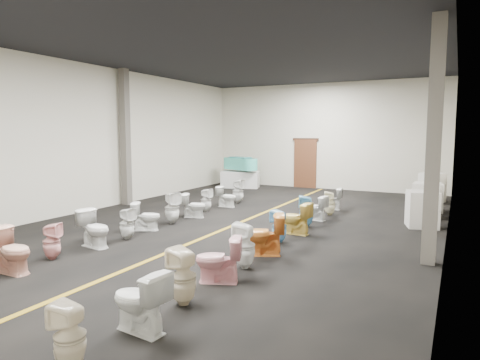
% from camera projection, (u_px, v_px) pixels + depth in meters
% --- Properties ---
extents(floor, '(16.00, 16.00, 0.00)m').
position_uv_depth(floor, '(238.00, 223.00, 11.43)').
color(floor, black).
rests_on(floor, ground).
extents(ceiling, '(16.00, 16.00, 0.00)m').
position_uv_depth(ceiling, '(238.00, 51.00, 10.93)').
color(ceiling, black).
rests_on(ceiling, ground).
extents(wall_back, '(10.00, 0.00, 10.00)m').
position_uv_depth(wall_back, '(324.00, 136.00, 18.26)').
color(wall_back, beige).
rests_on(wall_back, ground).
extents(wall_left, '(0.00, 16.00, 16.00)m').
position_uv_depth(wall_left, '(97.00, 138.00, 13.44)').
color(wall_left, beige).
rests_on(wall_left, ground).
extents(wall_right, '(0.00, 16.00, 16.00)m').
position_uv_depth(wall_right, '(451.00, 141.00, 8.92)').
color(wall_right, beige).
rests_on(wall_right, ground).
extents(aisle_stripe, '(0.12, 15.60, 0.01)m').
position_uv_depth(aisle_stripe, '(238.00, 223.00, 11.43)').
color(aisle_stripe, olive).
rests_on(aisle_stripe, floor).
extents(back_door, '(1.00, 0.10, 2.10)m').
position_uv_depth(back_door, '(305.00, 164.00, 18.70)').
color(back_door, '#562D19').
rests_on(back_door, floor).
extents(door_frame, '(1.15, 0.08, 0.10)m').
position_uv_depth(door_frame, '(306.00, 139.00, 18.59)').
color(door_frame, '#331C11').
rests_on(door_frame, back_door).
extents(column_left, '(0.25, 0.25, 4.50)m').
position_uv_depth(column_left, '(125.00, 138.00, 14.21)').
color(column_left, '#59544C').
rests_on(column_left, floor).
extents(column_right, '(0.25, 0.25, 4.50)m').
position_uv_depth(column_right, '(434.00, 142.00, 7.70)').
color(column_right, '#59544C').
rests_on(column_right, floor).
extents(display_table, '(1.78, 1.25, 0.72)m').
position_uv_depth(display_table, '(240.00, 179.00, 18.78)').
color(display_table, silver).
rests_on(display_table, floor).
extents(bathtub, '(1.79, 1.06, 0.55)m').
position_uv_depth(bathtub, '(240.00, 163.00, 18.70)').
color(bathtub, '#47CCB7').
rests_on(bathtub, display_table).
extents(appliance_crate_a, '(0.89, 0.89, 0.93)m').
position_uv_depth(appliance_crate_a, '(422.00, 209.00, 10.96)').
color(appliance_crate_a, beige).
rests_on(appliance_crate_a, floor).
extents(appliance_crate_b, '(0.73, 0.73, 0.98)m').
position_uv_depth(appliance_crate_b, '(426.00, 200.00, 12.26)').
color(appliance_crate_b, silver).
rests_on(appliance_crate_b, floor).
extents(appliance_crate_c, '(0.87, 0.87, 0.87)m').
position_uv_depth(appliance_crate_c, '(428.00, 197.00, 13.17)').
color(appliance_crate_c, silver).
rests_on(appliance_crate_c, floor).
extents(appliance_crate_d, '(0.91, 0.91, 1.02)m').
position_uv_depth(appliance_crate_d, '(432.00, 188.00, 14.85)').
color(appliance_crate_d, silver).
rests_on(appliance_crate_d, floor).
extents(toilet_left_2, '(0.79, 0.46, 0.80)m').
position_uv_depth(toilet_left_2, '(12.00, 250.00, 7.37)').
color(toilet_left_2, '#E3A38B').
rests_on(toilet_left_2, floor).
extents(toilet_left_3, '(0.43, 0.42, 0.71)m').
position_uv_depth(toilet_left_3, '(52.00, 241.00, 8.16)').
color(toilet_left_3, '#EAA4A1').
rests_on(toilet_left_3, floor).
extents(toilet_left_4, '(0.84, 0.57, 0.79)m').
position_uv_depth(toilet_left_4, '(95.00, 229.00, 9.06)').
color(toilet_left_4, white).
rests_on(toilet_left_4, floor).
extents(toilet_left_5, '(0.37, 0.36, 0.73)m').
position_uv_depth(toilet_left_5, '(127.00, 224.00, 9.70)').
color(toilet_left_5, silver).
rests_on(toilet_left_5, floor).
extents(toilet_left_6, '(0.79, 0.65, 0.70)m').
position_uv_depth(toilet_left_6, '(146.00, 216.00, 10.60)').
color(toilet_left_6, white).
rests_on(toilet_left_6, floor).
extents(toilet_left_7, '(0.52, 0.51, 0.85)m').
position_uv_depth(toilet_left_7, '(172.00, 208.00, 11.36)').
color(toilet_left_7, white).
rests_on(toilet_left_7, floor).
extents(toilet_left_8, '(0.75, 0.55, 0.68)m').
position_uv_depth(toilet_left_8, '(194.00, 206.00, 12.20)').
color(toilet_left_8, white).
rests_on(toilet_left_8, floor).
extents(toilet_left_9, '(0.34, 0.34, 0.71)m').
position_uv_depth(toilet_left_9, '(206.00, 200.00, 13.10)').
color(toilet_left_9, white).
rests_on(toilet_left_9, floor).
extents(toilet_left_10, '(0.67, 0.41, 0.67)m').
position_uv_depth(toilet_left_10, '(227.00, 197.00, 13.92)').
color(toilet_left_10, white).
rests_on(toilet_left_10, floor).
extents(toilet_left_11, '(0.40, 0.40, 0.83)m').
position_uv_depth(toilet_left_11, '(238.00, 191.00, 14.67)').
color(toilet_left_11, silver).
rests_on(toilet_left_11, floor).
extents(toilet_right_0, '(0.37, 0.37, 0.72)m').
position_uv_depth(toilet_right_0, '(70.00, 336.00, 4.37)').
color(toilet_right_0, beige).
rests_on(toilet_right_0, floor).
extents(toilet_right_1, '(0.82, 0.53, 0.79)m').
position_uv_depth(toilet_right_1, '(139.00, 301.00, 5.19)').
color(toilet_right_1, white).
rests_on(toilet_right_1, floor).
extents(toilet_right_2, '(0.45, 0.44, 0.82)m').
position_uv_depth(toilet_right_2, '(183.00, 277.00, 6.01)').
color(toilet_right_2, beige).
rests_on(toilet_right_2, floor).
extents(toilet_right_3, '(0.85, 0.67, 0.76)m').
position_uv_depth(toilet_right_3, '(218.00, 260.00, 6.91)').
color(toilet_right_3, '#F5AAB1').
rests_on(toilet_right_3, floor).
extents(toilet_right_4, '(0.42, 0.42, 0.83)m').
position_uv_depth(toilet_right_4, '(245.00, 246.00, 7.63)').
color(toilet_right_4, white).
rests_on(toilet_right_4, floor).
extents(toilet_right_5, '(0.94, 0.76, 0.83)m').
position_uv_depth(toilet_right_5, '(263.00, 235.00, 8.44)').
color(toilet_right_5, orange).
rests_on(toilet_right_5, floor).
extents(toilet_right_6, '(0.37, 0.37, 0.73)m').
position_uv_depth(toilet_right_6, '(279.00, 226.00, 9.41)').
color(toilet_right_6, '#76B4DA').
rests_on(toilet_right_6, floor).
extents(toilet_right_7, '(0.80, 0.52, 0.77)m').
position_uv_depth(toilet_right_7, '(295.00, 218.00, 10.20)').
color(toilet_right_7, '#E3BF50').
rests_on(toilet_right_7, floor).
extents(toilet_right_8, '(0.46, 0.46, 0.81)m').
position_uv_depth(toilet_right_8, '(306.00, 211.00, 10.98)').
color(toilet_right_8, '#66AFD4').
rests_on(toilet_right_8, floor).
extents(toilet_right_9, '(0.74, 0.50, 0.69)m').
position_uv_depth(toilet_right_9, '(315.00, 208.00, 11.82)').
color(toilet_right_9, white).
rests_on(toilet_right_9, floor).
extents(toilet_right_10, '(0.40, 0.40, 0.71)m').
position_uv_depth(toilet_right_10, '(330.00, 203.00, 12.53)').
color(toilet_right_10, '#F3EAC3').
rests_on(toilet_right_10, floor).
extents(toilet_right_11, '(0.71, 0.44, 0.69)m').
position_uv_depth(toilet_right_11, '(331.00, 199.00, 13.46)').
color(toilet_right_11, silver).
rests_on(toilet_right_11, floor).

